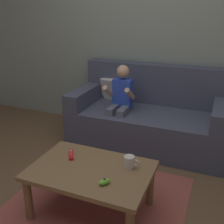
% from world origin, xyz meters
% --- Properties ---
extents(ground_plane, '(10.10, 10.10, 0.00)m').
position_xyz_m(ground_plane, '(0.00, 0.00, 0.00)').
color(ground_plane, brown).
extents(wall_back, '(5.05, 0.05, 2.50)m').
position_xyz_m(wall_back, '(0.00, 1.83, 1.25)').
color(wall_back, gray).
rests_on(wall_back, ground).
extents(couch, '(1.73, 0.80, 0.89)m').
position_xyz_m(couch, '(0.13, 1.44, 0.31)').
color(couch, '#474C60').
rests_on(couch, ground).
extents(person_seated_on_couch, '(0.30, 0.37, 0.92)m').
position_xyz_m(person_seated_on_couch, '(-0.14, 1.26, 0.53)').
color(person_seated_on_couch, slate).
rests_on(person_seated_on_couch, ground).
extents(coffee_table, '(0.90, 0.61, 0.39)m').
position_xyz_m(coffee_table, '(0.06, 0.12, 0.33)').
color(coffee_table, brown).
rests_on(coffee_table, ground).
extents(area_rug, '(1.40, 1.49, 0.01)m').
position_xyz_m(area_rug, '(0.06, 0.12, 0.00)').
color(area_rug, '#9E4C42').
rests_on(area_rug, ground).
extents(game_remote_red_near_edge, '(0.10, 0.14, 0.03)m').
position_xyz_m(game_remote_red_near_edge, '(-0.17, 0.22, 0.40)').
color(game_remote_red_near_edge, red).
rests_on(game_remote_red_near_edge, coffee_table).
extents(nunchuk_lime, '(0.09, 0.10, 0.05)m').
position_xyz_m(nunchuk_lime, '(0.23, -0.02, 0.41)').
color(nunchuk_lime, '#72C638').
rests_on(nunchuk_lime, coffee_table).
extents(coffee_mug, '(0.12, 0.08, 0.09)m').
position_xyz_m(coffee_mug, '(0.32, 0.24, 0.44)').
color(coffee_mug, silver).
rests_on(coffee_mug, coffee_table).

